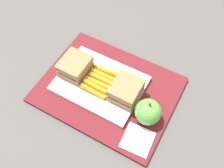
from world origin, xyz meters
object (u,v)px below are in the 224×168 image
object	(u,v)px
food_tray	(100,84)
sandwich_half_left	(75,66)
apple	(148,112)
sandwich_half_right	(126,90)
paper_napkin	(138,140)
carrot_sticks_bundle	(100,81)

from	to	relation	value
food_tray	sandwich_half_left	bearing A→B (deg)	180.00
apple	sandwich_half_left	bearing A→B (deg)	173.00
food_tray	sandwich_half_right	distance (m)	0.08
apple	paper_napkin	world-z (taller)	apple
sandwich_half_right	food_tray	bearing A→B (deg)	180.00
food_tray	sandwich_half_right	xyz separation A→B (m)	(0.08, 0.00, 0.03)
food_tray	apple	size ratio (longest dim) A/B	2.99
sandwich_half_right	apple	bearing A→B (deg)	-20.55
food_tray	carrot_sticks_bundle	size ratio (longest dim) A/B	2.60
food_tray	carrot_sticks_bundle	xyz separation A→B (m)	(-0.00, 0.00, 0.01)
sandwich_half_left	apple	xyz separation A→B (m)	(0.23, -0.03, -0.00)
carrot_sticks_bundle	apple	size ratio (longest dim) A/B	1.15
sandwich_half_right	paper_napkin	distance (m)	0.13
sandwich_half_right	paper_napkin	xyz separation A→B (m)	(0.08, -0.09, -0.03)
sandwich_half_left	sandwich_half_right	xyz separation A→B (m)	(0.16, 0.00, 0.00)
apple	paper_napkin	bearing A→B (deg)	-84.63
sandwich_half_left	sandwich_half_right	distance (m)	0.16
sandwich_half_left	apple	bearing A→B (deg)	-7.00
food_tray	sandwich_half_left	size ratio (longest dim) A/B	2.88
food_tray	sandwich_half_right	world-z (taller)	sandwich_half_right
carrot_sticks_bundle	apple	world-z (taller)	apple
sandwich_half_right	carrot_sticks_bundle	distance (m)	0.08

